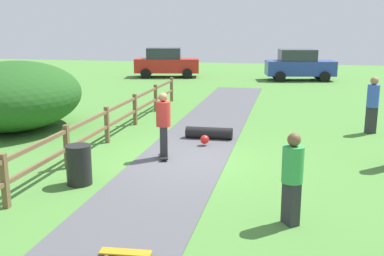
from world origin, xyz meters
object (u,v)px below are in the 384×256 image
at_px(bystander_blue, 373,102).
at_px(skateboard_loose, 126,252).
at_px(skater_fallen, 209,133).
at_px(parked_car_blue, 299,65).
at_px(bystander_green, 292,175).
at_px(parked_car_red, 166,62).
at_px(bush_large, 15,96).
at_px(trash_bin, 79,165).
at_px(skater_riding, 163,122).

bearing_deg(bystander_blue, skateboard_loose, -117.75).
bearing_deg(skateboard_loose, skater_fallen, 90.25).
bearing_deg(skater_fallen, parked_car_blue, 79.81).
distance_m(skater_fallen, parked_car_blue, 16.32).
distance_m(bystander_green, parked_car_red, 23.26).
bearing_deg(parked_car_blue, bush_large, -120.88).
height_order(bush_large, parked_car_red, bush_large).
relative_size(parked_car_red, parked_car_blue, 1.00).
relative_size(bush_large, parked_car_blue, 1.15).
relative_size(bystander_blue, parked_car_red, 0.42).
relative_size(trash_bin, bystander_blue, 0.49).
distance_m(skater_fallen, bystander_green, 6.28).
xyz_separation_m(skater_fallen, skateboard_loose, (0.03, -7.51, -0.11)).
relative_size(skater_riding, bystander_blue, 0.95).
bearing_deg(bush_large, skater_riding, -21.87).
relative_size(bush_large, bystander_green, 3.02).
distance_m(skater_fallen, parked_car_red, 17.05).
bearing_deg(parked_car_blue, bystander_green, -91.00).
xyz_separation_m(skateboard_loose, bystander_blue, (5.00, 9.50, 0.94)).
bearing_deg(bystander_blue, skater_riding, -144.14).
bearing_deg(bystander_green, skater_riding, 133.72).
height_order(skater_riding, parked_car_red, parked_car_red).
bearing_deg(bystander_green, skateboard_loose, -143.99).
relative_size(skater_fallen, parked_car_blue, 0.33).
relative_size(skater_riding, parked_car_red, 0.39).
relative_size(skateboard_loose, parked_car_red, 0.18).
height_order(trash_bin, parked_car_blue, parked_car_blue).
relative_size(skater_riding, parked_car_blue, 0.39).
bearing_deg(bush_large, bystander_blue, 9.17).
distance_m(skateboard_loose, parked_car_red, 24.26).
xyz_separation_m(trash_bin, skater_fallen, (2.13, 4.57, -0.25)).
height_order(skater_riding, bystander_blue, bystander_blue).
distance_m(bush_large, bystander_green, 10.85).
bearing_deg(bystander_green, bystander_blue, 71.85).
height_order(bush_large, skater_fallen, bush_large).
bearing_deg(parked_car_red, skateboard_loose, -76.31).
height_order(bystander_green, bystander_blue, bystander_blue).
bearing_deg(bystander_blue, trash_bin, -137.52).
xyz_separation_m(skateboard_loose, parked_car_red, (-5.74, 23.56, 0.87)).
bearing_deg(bush_large, parked_car_red, 86.61).
height_order(skater_riding, bystander_green, skater_riding).
bearing_deg(bystander_green, skater_fallen, 113.66).
distance_m(skater_riding, skater_fallen, 2.52).
bearing_deg(bystander_blue, parked_car_red, 127.36).
bearing_deg(skater_fallen, skater_riding, -110.03).
relative_size(trash_bin, skater_fallen, 0.62).
distance_m(bush_large, parked_car_red, 15.97).
xyz_separation_m(trash_bin, bystander_blue, (7.16, 6.55, 0.58)).
relative_size(skater_fallen, skateboard_loose, 1.79).
xyz_separation_m(bystander_green, bystander_blue, (2.52, 7.70, 0.10)).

